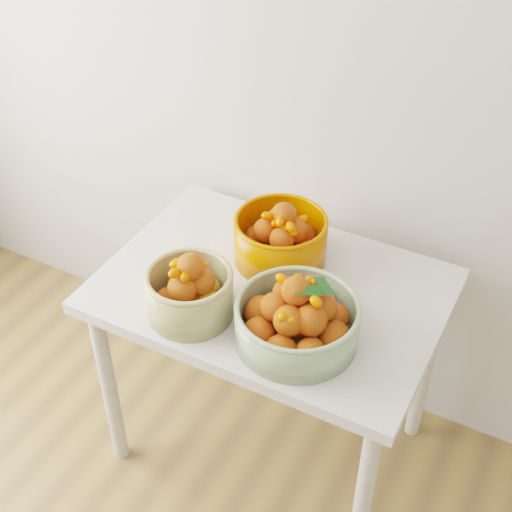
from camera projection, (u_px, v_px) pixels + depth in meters
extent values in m
cube|color=beige|center=(417.00, 58.00, 1.92)|extent=(4.00, 0.04, 2.70)
cube|color=silver|center=(272.00, 291.00, 2.12)|extent=(1.00, 0.70, 0.04)
cylinder|color=silver|center=(109.00, 387.00, 2.31)|extent=(0.05, 0.05, 0.71)
cylinder|color=silver|center=(363.00, 501.00, 1.99)|extent=(0.05, 0.05, 0.71)
cylinder|color=silver|center=(202.00, 283.00, 2.71)|extent=(0.05, 0.05, 0.71)
cylinder|color=silver|center=(426.00, 364.00, 2.39)|extent=(0.05, 0.05, 0.71)
cylinder|color=tan|center=(190.00, 295.00, 1.97)|extent=(0.27, 0.27, 0.14)
torus|color=tan|center=(189.00, 276.00, 1.93)|extent=(0.28, 0.28, 0.02)
sphere|color=#D1660C|center=(210.00, 305.00, 1.96)|extent=(0.08, 0.08, 0.08)
sphere|color=#D1660C|center=(207.00, 289.00, 2.01)|extent=(0.08, 0.08, 0.08)
sphere|color=#D1660C|center=(182.00, 285.00, 2.02)|extent=(0.08, 0.08, 0.08)
sphere|color=#DD5015|center=(168.00, 301.00, 1.97)|extent=(0.08, 0.08, 0.08)
sphere|color=#DD5015|center=(184.00, 314.00, 1.93)|extent=(0.08, 0.08, 0.08)
sphere|color=#DD5015|center=(190.00, 299.00, 1.98)|extent=(0.08, 0.08, 0.08)
sphere|color=#DD5015|center=(201.00, 281.00, 1.94)|extent=(0.08, 0.08, 0.08)
sphere|color=#DD5015|center=(183.00, 275.00, 1.96)|extent=(0.07, 0.07, 0.07)
sphere|color=#DD5015|center=(182.00, 289.00, 1.92)|extent=(0.08, 0.08, 0.08)
sphere|color=#DD5015|center=(191.00, 266.00, 1.91)|extent=(0.08, 0.08, 0.08)
ellipsoid|color=#ED5000|center=(203.00, 266.00, 1.95)|extent=(0.04, 0.05, 0.04)
ellipsoid|color=#ED5000|center=(179.00, 264.00, 1.94)|extent=(0.05, 0.04, 0.04)
ellipsoid|color=#ED5000|center=(185.00, 276.00, 1.88)|extent=(0.04, 0.05, 0.03)
ellipsoid|color=#ED5000|center=(184.00, 265.00, 1.92)|extent=(0.05, 0.04, 0.04)
ellipsoid|color=#ED5000|center=(176.00, 264.00, 1.91)|extent=(0.05, 0.04, 0.04)
ellipsoid|color=#ED5000|center=(184.00, 262.00, 1.91)|extent=(0.05, 0.04, 0.04)
ellipsoid|color=#ED5000|center=(174.00, 273.00, 1.88)|extent=(0.04, 0.05, 0.03)
cylinder|color=#8DA97C|center=(297.00, 324.00, 1.90)|extent=(0.42, 0.42, 0.12)
torus|color=#8DA97C|center=(298.00, 308.00, 1.86)|extent=(0.43, 0.43, 0.02)
sphere|color=#DD5015|center=(334.00, 337.00, 1.86)|extent=(0.09, 0.09, 0.09)
sphere|color=#DD5015|center=(335.00, 317.00, 1.92)|extent=(0.08, 0.08, 0.08)
sphere|color=#DD5015|center=(311.00, 300.00, 1.98)|extent=(0.09, 0.09, 0.09)
sphere|color=#DD5015|center=(285.00, 298.00, 1.98)|extent=(0.08, 0.08, 0.08)
sphere|color=#DD5015|center=(261.00, 312.00, 1.94)|extent=(0.09, 0.09, 0.09)
sphere|color=#DD5015|center=(259.00, 333.00, 1.87)|extent=(0.09, 0.09, 0.09)
sphere|color=#DD5015|center=(281.00, 351.00, 1.82)|extent=(0.09, 0.09, 0.09)
sphere|color=#DD5015|center=(311.00, 353.00, 1.82)|extent=(0.08, 0.08, 0.08)
sphere|color=#DD5015|center=(297.00, 324.00, 1.90)|extent=(0.08, 0.08, 0.08)
sphere|color=#DD5015|center=(320.00, 306.00, 1.86)|extent=(0.09, 0.09, 0.09)
sphere|color=#DD5015|center=(307.00, 293.00, 1.90)|extent=(0.08, 0.08, 0.08)
sphere|color=#DD5015|center=(287.00, 293.00, 1.90)|extent=(0.08, 0.08, 0.08)
sphere|color=#DD5015|center=(275.00, 307.00, 1.86)|extent=(0.08, 0.08, 0.08)
sphere|color=#DD5015|center=(289.00, 321.00, 1.82)|extent=(0.08, 0.08, 0.08)
sphere|color=#DD5015|center=(311.00, 320.00, 1.82)|extent=(0.09, 0.09, 0.09)
sphere|color=#DD5015|center=(297.00, 291.00, 1.82)|extent=(0.08, 0.08, 0.08)
ellipsoid|color=#ED5000|center=(298.00, 279.00, 1.91)|extent=(0.04, 0.05, 0.03)
ellipsoid|color=#ED5000|center=(316.00, 301.00, 1.78)|extent=(0.05, 0.05, 0.04)
ellipsoid|color=#ED5000|center=(292.00, 319.00, 1.79)|extent=(0.04, 0.05, 0.04)
ellipsoid|color=#ED5000|center=(299.00, 294.00, 1.84)|extent=(0.03, 0.04, 0.03)
ellipsoid|color=#ED5000|center=(299.00, 294.00, 1.83)|extent=(0.04, 0.05, 0.04)
ellipsoid|color=#ED5000|center=(309.00, 281.00, 1.86)|extent=(0.03, 0.05, 0.04)
ellipsoid|color=#ED5000|center=(287.00, 285.00, 1.88)|extent=(0.05, 0.05, 0.04)
ellipsoid|color=#ED5000|center=(298.00, 297.00, 1.86)|extent=(0.04, 0.05, 0.04)
ellipsoid|color=#ED5000|center=(298.00, 297.00, 1.84)|extent=(0.05, 0.05, 0.04)
ellipsoid|color=#ED5000|center=(282.00, 279.00, 1.84)|extent=(0.05, 0.04, 0.04)
ellipsoid|color=#ED5000|center=(289.00, 318.00, 1.79)|extent=(0.04, 0.04, 0.03)
ellipsoid|color=#ED5000|center=(317.00, 283.00, 1.83)|extent=(0.05, 0.05, 0.04)
ellipsoid|color=#ED5000|center=(289.00, 290.00, 1.81)|extent=(0.05, 0.05, 0.03)
ellipsoid|color=#ED5000|center=(283.00, 316.00, 1.79)|extent=(0.04, 0.04, 0.04)
cylinder|color=#CC5000|center=(280.00, 240.00, 2.15)|extent=(0.32, 0.32, 0.15)
torus|color=#CC5000|center=(281.00, 221.00, 2.11)|extent=(0.32, 0.32, 0.01)
sphere|color=#DD5015|center=(305.00, 254.00, 2.14)|extent=(0.09, 0.09, 0.09)
sphere|color=#DD5015|center=(303.00, 237.00, 2.20)|extent=(0.08, 0.08, 0.08)
sphere|color=#DD5015|center=(280.00, 229.00, 2.23)|extent=(0.09, 0.09, 0.09)
sphere|color=#DD5015|center=(256.00, 238.00, 2.20)|extent=(0.08, 0.08, 0.08)
sphere|color=#DD5015|center=(257.00, 256.00, 2.13)|extent=(0.08, 0.08, 0.08)
sphere|color=#DD5015|center=(282.00, 264.00, 2.10)|extent=(0.08, 0.08, 0.08)
sphere|color=#DD5015|center=(280.00, 246.00, 2.17)|extent=(0.08, 0.08, 0.08)
sphere|color=#DD5015|center=(296.00, 230.00, 2.13)|extent=(0.08, 0.08, 0.08)
sphere|color=#DD5015|center=(279.00, 220.00, 2.16)|extent=(0.08, 0.08, 0.08)
sphere|color=#DD5015|center=(265.00, 230.00, 2.13)|extent=(0.07, 0.07, 0.07)
sphere|color=#DD5015|center=(282.00, 239.00, 2.09)|extent=(0.07, 0.07, 0.07)
sphere|color=#DD5015|center=(284.00, 215.00, 2.10)|extent=(0.08, 0.08, 0.08)
ellipsoid|color=#ED5000|center=(267.00, 216.00, 2.08)|extent=(0.05, 0.05, 0.04)
ellipsoid|color=#ED5000|center=(286.00, 227.00, 2.08)|extent=(0.05, 0.05, 0.04)
ellipsoid|color=#ED5000|center=(302.00, 220.00, 2.11)|extent=(0.05, 0.05, 0.04)
ellipsoid|color=#ED5000|center=(292.00, 231.00, 2.07)|extent=(0.05, 0.04, 0.03)
ellipsoid|color=#ED5000|center=(280.00, 221.00, 2.06)|extent=(0.05, 0.04, 0.04)
ellipsoid|color=#ED5000|center=(287.00, 215.00, 2.14)|extent=(0.03, 0.04, 0.03)
ellipsoid|color=#ED5000|center=(274.00, 218.00, 2.10)|extent=(0.05, 0.05, 0.04)
ellipsoid|color=#ED5000|center=(287.00, 215.00, 2.13)|extent=(0.03, 0.04, 0.04)
ellipsoid|color=#ED5000|center=(290.00, 227.00, 2.06)|extent=(0.05, 0.05, 0.04)
ellipsoid|color=#ED5000|center=(289.00, 213.00, 2.09)|extent=(0.05, 0.05, 0.04)
ellipsoid|color=#ED5000|center=(285.00, 228.00, 2.09)|extent=(0.05, 0.05, 0.04)
ellipsoid|color=#ED5000|center=(276.00, 223.00, 2.09)|extent=(0.04, 0.05, 0.04)
ellipsoid|color=#ED5000|center=(288.00, 214.00, 2.09)|extent=(0.04, 0.04, 0.03)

